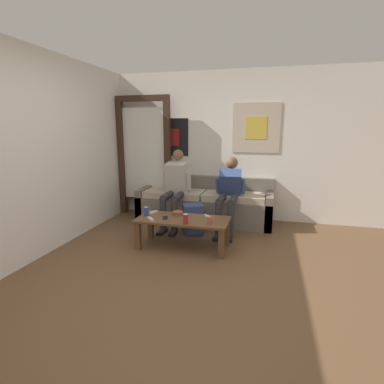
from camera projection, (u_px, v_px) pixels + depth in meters
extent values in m
plane|color=brown|center=(175.00, 286.00, 3.09)|extent=(18.00, 18.00, 0.00)
cube|color=white|center=(220.00, 146.00, 5.27)|extent=(10.00, 0.05, 2.55)
cube|color=black|center=(172.00, 137.00, 5.42)|extent=(0.61, 0.01, 0.67)
cube|color=maroon|center=(172.00, 137.00, 5.42)|extent=(0.27, 0.01, 0.30)
cube|color=beige|center=(256.00, 128.00, 5.02)|extent=(0.79, 0.01, 0.83)
cube|color=gold|center=(256.00, 128.00, 5.01)|extent=(0.36, 0.01, 0.37)
cube|color=white|center=(11.00, 158.00, 3.29)|extent=(0.05, 10.00, 2.55)
cube|color=#382319|center=(122.00, 159.00, 5.56)|extent=(0.10, 0.10, 2.05)
cube|color=#382319|center=(168.00, 160.00, 5.34)|extent=(0.10, 0.10, 2.05)
cube|color=#382319|center=(142.00, 98.00, 5.22)|extent=(1.00, 0.10, 0.10)
cube|color=silver|center=(144.00, 154.00, 5.44)|extent=(0.82, 0.02, 1.64)
cube|color=#70665B|center=(208.00, 197.00, 5.42)|extent=(2.29, 0.13, 0.75)
cube|color=#70665B|center=(203.00, 210.00, 5.12)|extent=(2.29, 0.58, 0.43)
cube|color=#70665B|center=(145.00, 203.00, 5.38)|extent=(0.12, 0.58, 0.55)
cube|color=#70665B|center=(269.00, 211.00, 4.84)|extent=(0.12, 0.58, 0.55)
cube|color=#B2A38E|center=(175.00, 193.00, 5.19)|extent=(1.00, 0.54, 0.10)
cube|color=#B2A38E|center=(234.00, 197.00, 4.94)|extent=(1.00, 0.54, 0.10)
cube|color=brown|center=(183.00, 220.00, 4.01)|extent=(1.23, 0.55, 0.03)
cube|color=brown|center=(151.00, 226.00, 4.40)|extent=(0.07, 0.07, 0.38)
cube|color=brown|center=(227.00, 232.00, 4.12)|extent=(0.07, 0.07, 0.38)
cube|color=brown|center=(138.00, 236.00, 3.99)|extent=(0.07, 0.07, 0.38)
cube|color=brown|center=(221.00, 244.00, 3.71)|extent=(0.07, 0.07, 0.38)
cylinder|color=#2D2D33|center=(167.00, 196.00, 4.77)|extent=(0.11, 0.42, 0.11)
cylinder|color=#2D2D33|center=(163.00, 215.00, 4.62)|extent=(0.10, 0.10, 0.51)
cube|color=#232328|center=(162.00, 232.00, 4.61)|extent=(0.11, 0.25, 0.05)
cylinder|color=#2D2D33|center=(178.00, 197.00, 4.72)|extent=(0.11, 0.42, 0.11)
cylinder|color=#2D2D33|center=(174.00, 216.00, 4.58)|extent=(0.10, 0.10, 0.51)
cube|color=#232328|center=(173.00, 233.00, 4.57)|extent=(0.11, 0.25, 0.05)
cube|color=beige|center=(177.00, 178.00, 4.93)|extent=(0.37, 0.33, 0.54)
sphere|color=brown|center=(178.00, 155.00, 4.91)|extent=(0.18, 0.18, 0.18)
cylinder|color=beige|center=(166.00, 180.00, 4.98)|extent=(0.08, 0.10, 0.29)
cylinder|color=beige|center=(188.00, 181.00, 4.88)|extent=(0.08, 0.10, 0.29)
cylinder|color=#2D2D33|center=(221.00, 199.00, 4.55)|extent=(0.11, 0.43, 0.11)
cylinder|color=#2D2D33|center=(218.00, 219.00, 4.40)|extent=(0.10, 0.10, 0.51)
cube|color=#232328|center=(217.00, 237.00, 4.38)|extent=(0.11, 0.25, 0.05)
cylinder|color=#2D2D33|center=(233.00, 200.00, 4.50)|extent=(0.11, 0.43, 0.11)
cylinder|color=#2D2D33|center=(231.00, 220.00, 4.35)|extent=(0.10, 0.10, 0.51)
cube|color=#232328|center=(229.00, 238.00, 4.34)|extent=(0.11, 0.25, 0.05)
cube|color=#33477F|center=(230.00, 184.00, 4.77)|extent=(0.39, 0.43, 0.48)
sphere|color=brown|center=(232.00, 163.00, 4.86)|extent=(0.20, 0.20, 0.20)
cylinder|color=#33477F|center=(218.00, 185.00, 4.85)|extent=(0.08, 0.13, 0.25)
cylinder|color=#33477F|center=(242.00, 187.00, 4.75)|extent=(0.08, 0.13, 0.25)
cube|color=navy|center=(193.00, 219.00, 4.58)|extent=(0.38, 0.35, 0.46)
cube|color=navy|center=(194.00, 228.00, 4.49)|extent=(0.23, 0.16, 0.21)
cylinder|color=brown|center=(178.00, 213.00, 4.15)|extent=(0.14, 0.14, 0.05)
torus|color=brown|center=(178.00, 212.00, 4.15)|extent=(0.15, 0.15, 0.02)
cylinder|color=#B24C42|center=(210.00, 220.00, 3.79)|extent=(0.07, 0.07, 0.08)
cylinder|color=black|center=(210.00, 217.00, 3.78)|extent=(0.00, 0.00, 0.01)
cylinder|color=#28479E|center=(146.00, 211.00, 4.13)|extent=(0.07, 0.07, 0.12)
cylinder|color=silver|center=(146.00, 207.00, 4.11)|extent=(0.06, 0.06, 0.00)
cylinder|color=maroon|center=(186.00, 219.00, 3.79)|extent=(0.07, 0.07, 0.12)
cylinder|color=silver|center=(186.00, 214.00, 3.77)|extent=(0.06, 0.06, 0.00)
cube|color=white|center=(150.00, 219.00, 3.96)|extent=(0.13, 0.12, 0.02)
cylinder|color=#333842|center=(149.00, 217.00, 3.99)|extent=(0.01, 0.01, 0.00)
cube|color=white|center=(154.00, 212.00, 4.27)|extent=(0.08, 0.15, 0.02)
cylinder|color=#333842|center=(155.00, 211.00, 4.29)|extent=(0.01, 0.01, 0.00)
cube|color=white|center=(208.00, 216.00, 4.07)|extent=(0.12, 0.13, 0.02)
cylinder|color=#333842|center=(206.00, 215.00, 4.09)|extent=(0.01, 0.01, 0.00)
cube|color=black|center=(165.00, 218.00, 4.03)|extent=(0.10, 0.15, 0.01)
cube|color=black|center=(165.00, 217.00, 4.03)|extent=(0.09, 0.14, 0.00)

